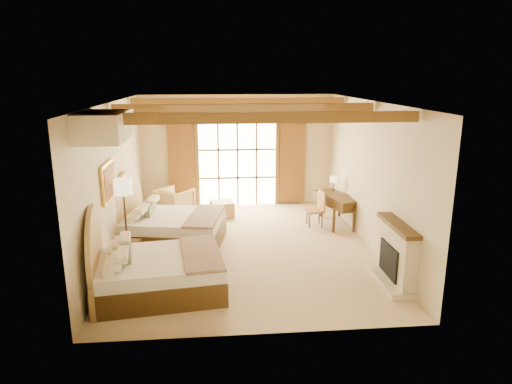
{
  "coord_description": "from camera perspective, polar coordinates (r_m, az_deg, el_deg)",
  "views": [
    {
      "loc": [
        -0.65,
        -9.51,
        3.76
      ],
      "look_at": [
        0.24,
        0.2,
        1.23
      ],
      "focal_mm": 32.0,
      "sensor_mm": 36.0,
      "label": 1
    }
  ],
  "objects": [
    {
      "name": "ottoman",
      "position": [
        12.42,
        -4.26,
        -2.11
      ],
      "size": [
        0.68,
        0.68,
        0.41
      ],
      "primitive_type": "cube",
      "rotation": [
        0.0,
        0.0,
        0.21
      ],
      "color": "tan",
      "rests_on": "floor"
    },
    {
      "name": "wall_left",
      "position": [
        9.98,
        -17.25,
        1.39
      ],
      "size": [
        0.0,
        7.0,
        7.0
      ],
      "primitive_type": "plane",
      "rotation": [
        1.57,
        0.0,
        1.57
      ],
      "color": "beige",
      "rests_on": "ground"
    },
    {
      "name": "painting",
      "position": [
        9.22,
        -17.96,
        1.25
      ],
      "size": [
        0.06,
        0.95,
        0.75
      ],
      "color": "gold",
      "rests_on": "wall_left"
    },
    {
      "name": "bed_far",
      "position": [
        10.55,
        -11.22,
        -4.08
      ],
      "size": [
        2.48,
        2.03,
        1.45
      ],
      "rotation": [
        0.0,
        0.0,
        -0.18
      ],
      "color": "#4D3515",
      "rests_on": "floor"
    },
    {
      "name": "armchair",
      "position": [
        12.55,
        -10.13,
        -1.28
      ],
      "size": [
        1.17,
        1.17,
        0.77
      ],
      "primitive_type": "imported",
      "rotation": [
        0.0,
        0.0,
        -3.81
      ],
      "color": "tan",
      "rests_on": "floor"
    },
    {
      "name": "nightstand",
      "position": [
        9.48,
        -15.92,
        -7.59
      ],
      "size": [
        0.58,
        0.58,
        0.56
      ],
      "primitive_type": "cube",
      "rotation": [
        0.0,
        0.0,
        -0.31
      ],
      "color": "#4D3515",
      "rests_on": "floor"
    },
    {
      "name": "french_doors",
      "position": [
        13.21,
        -2.32,
        3.59
      ],
      "size": [
        3.95,
        0.08,
        2.6
      ],
      "color": "white",
      "rests_on": "ground"
    },
    {
      "name": "fireplace",
      "position": [
        8.81,
        16.99,
        -7.76
      ],
      "size": [
        0.46,
        1.4,
        1.16
      ],
      "color": "#C1B89B",
      "rests_on": "ground"
    },
    {
      "name": "bed_near",
      "position": [
        8.31,
        -13.16,
        -9.41
      ],
      "size": [
        2.4,
        1.93,
        1.45
      ],
      "rotation": [
        0.0,
        0.0,
        0.13
      ],
      "color": "#4D3515",
      "rests_on": "floor"
    },
    {
      "name": "wall_back",
      "position": [
        13.21,
        -2.35,
        5.13
      ],
      "size": [
        5.5,
        0.0,
        5.5
      ],
      "primitive_type": "plane",
      "rotation": [
        1.57,
        0.0,
        0.0
      ],
      "color": "beige",
      "rests_on": "ground"
    },
    {
      "name": "desk_chair",
      "position": [
        11.68,
        7.44,
        -2.89
      ],
      "size": [
        0.48,
        0.47,
        0.91
      ],
      "rotation": [
        0.0,
        0.0,
        0.21
      ],
      "color": "#B27F3D",
      "rests_on": "floor"
    },
    {
      "name": "ceiling",
      "position": [
        9.55,
        -1.34,
        11.19
      ],
      "size": [
        7.0,
        7.0,
        0.0
      ],
      "primitive_type": "plane",
      "rotation": [
        3.14,
        0.0,
        0.0
      ],
      "color": "#B27A3E",
      "rests_on": "ground"
    },
    {
      "name": "desk_lamp",
      "position": [
        12.2,
        9.68,
        1.5
      ],
      "size": [
        0.19,
        0.19,
        0.38
      ],
      "color": "#312418",
      "rests_on": "desk"
    },
    {
      "name": "ceiling_beams",
      "position": [
        9.56,
        -1.34,
        10.48
      ],
      "size": [
        5.39,
        4.6,
        0.18
      ],
      "primitive_type": null,
      "color": "olive",
      "rests_on": "ceiling"
    },
    {
      "name": "wall_right",
      "position": [
        10.33,
        14.12,
        2.05
      ],
      "size": [
        0.0,
        7.0,
        7.0
      ],
      "primitive_type": "plane",
      "rotation": [
        1.57,
        0.0,
        -1.57
      ],
      "color": "beige",
      "rests_on": "ground"
    },
    {
      "name": "floor_lamp",
      "position": [
        9.54,
        -16.24,
        0.02
      ],
      "size": [
        0.36,
        0.36,
        1.72
      ],
      "color": "#312418",
      "rests_on": "floor"
    },
    {
      "name": "canopy_valance",
      "position": [
        7.76,
        -18.41,
        7.83
      ],
      "size": [
        0.7,
        1.4,
        0.45
      ],
      "primitive_type": "cube",
      "color": "#F0E6C1",
      "rests_on": "ceiling"
    },
    {
      "name": "floor",
      "position": [
        10.25,
        -1.24,
        -6.96
      ],
      "size": [
        7.0,
        7.0,
        0.0
      ],
      "primitive_type": "plane",
      "color": "#CCAF8A",
      "rests_on": "ground"
    },
    {
      "name": "desk",
      "position": [
        11.89,
        10.09,
        -2.05
      ],
      "size": [
        1.02,
        1.53,
        0.76
      ],
      "rotation": [
        0.0,
        0.0,
        0.32
      ],
      "color": "#4D3515",
      "rests_on": "floor"
    }
  ]
}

